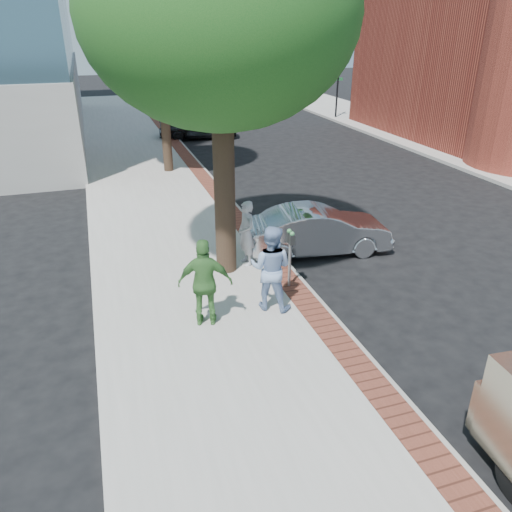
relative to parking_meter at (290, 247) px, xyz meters
name	(u,v)px	position (x,y,z in m)	size (l,w,h in m)	color
ground	(273,306)	(-0.61, -0.53, -1.21)	(120.00, 120.00, 0.00)	black
sidewalk	(159,203)	(-2.11, 7.47, -1.13)	(5.00, 60.00, 0.15)	#9E9991
brick_strip	(218,195)	(0.09, 7.47, -1.05)	(0.60, 60.00, 0.01)	brown
curb	(227,196)	(0.44, 7.47, -1.13)	(0.10, 60.00, 0.15)	gray
signal_near	(163,91)	(0.29, 21.47, 1.05)	(0.70, 0.15, 3.80)	black
signal_far	(338,85)	(11.89, 21.47, 1.05)	(0.70, 0.15, 3.80)	black
tree_near	(220,14)	(-1.21, 1.37, 4.97)	(6.00, 6.00, 8.51)	black
tree_far	(159,42)	(-1.11, 11.47, 4.09)	(4.80, 4.80, 7.14)	black
parking_meter	(290,247)	(0.00, 0.00, 0.00)	(0.12, 0.32, 1.47)	gray
person_gray	(246,233)	(-0.62, 1.53, -0.18)	(0.63, 0.42, 1.74)	silver
person_officer	(271,268)	(-0.77, -0.78, -0.07)	(0.96, 0.74, 1.97)	#829DC9
person_green	(205,283)	(-2.28, -0.99, -0.09)	(1.14, 0.47, 1.94)	#437D39
sedan_silver	(318,230)	(1.63, 1.92, -0.54)	(1.42, 4.07, 1.34)	#B0B2B7
bg_car	(198,125)	(1.68, 18.25, -0.45)	(1.77, 4.41, 1.50)	black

